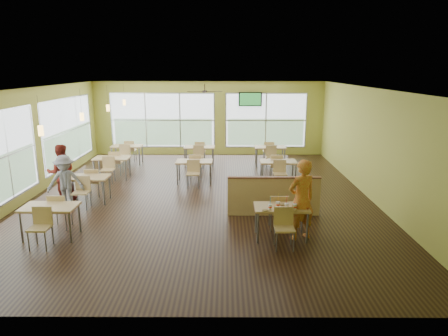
{
  "coord_description": "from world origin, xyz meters",
  "views": [
    {
      "loc": [
        0.76,
        -11.43,
        3.75
      ],
      "look_at": [
        0.71,
        -0.92,
        1.11
      ],
      "focal_mm": 32.0,
      "sensor_mm": 36.0,
      "label": 1
    }
  ],
  "objects_px": {
    "man_plaid": "(301,200)",
    "food_basket": "(299,203)",
    "main_table": "(281,211)",
    "half_wall_divider": "(274,196)"
  },
  "relations": [
    {
      "from": "main_table",
      "to": "food_basket",
      "type": "xyz_separation_m",
      "value": [
        0.42,
        0.14,
        0.15
      ]
    },
    {
      "from": "half_wall_divider",
      "to": "food_basket",
      "type": "distance_m",
      "value": 1.4
    },
    {
      "from": "main_table",
      "to": "man_plaid",
      "type": "distance_m",
      "value": 0.52
    },
    {
      "from": "man_plaid",
      "to": "food_basket",
      "type": "relative_size",
      "value": 7.03
    },
    {
      "from": "main_table",
      "to": "food_basket",
      "type": "height_order",
      "value": "main_table"
    },
    {
      "from": "main_table",
      "to": "man_plaid",
      "type": "height_order",
      "value": "man_plaid"
    },
    {
      "from": "man_plaid",
      "to": "food_basket",
      "type": "distance_m",
      "value": 0.22
    },
    {
      "from": "main_table",
      "to": "man_plaid",
      "type": "xyz_separation_m",
      "value": [
        0.43,
        -0.03,
        0.29
      ]
    },
    {
      "from": "main_table",
      "to": "man_plaid",
      "type": "bearing_deg",
      "value": -3.93
    },
    {
      "from": "food_basket",
      "to": "half_wall_divider",
      "type": "bearing_deg",
      "value": 107.77
    }
  ]
}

